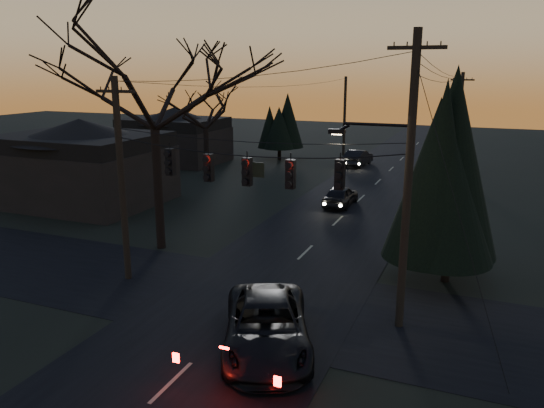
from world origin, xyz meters
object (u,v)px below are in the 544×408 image
at_px(utility_pole_left, 129,278).
at_px(sedan_oncoming_b, 358,158).
at_px(utility_pole_far_r, 454,178).
at_px(bare_tree_left, 152,78).
at_px(evergreen_right, 454,177).
at_px(suv_near, 267,327).
at_px(utility_pole_right, 399,326).
at_px(sedan_oncoming_a, 341,196).
at_px(utility_pole_far_l, 343,155).

relative_size(utility_pole_left, sedan_oncoming_b, 1.91).
distance_m(utility_pole_far_r, bare_tree_left, 28.32).
distance_m(utility_pole_far_r, evergreen_right, 23.61).
bearing_deg(suv_near, bare_tree_left, 117.19).
xyz_separation_m(utility_pole_far_r, suv_near, (-3.68, -31.23, 0.80)).
bearing_deg(suv_near, utility_pole_right, 17.75).
distance_m(utility_pole_right, utility_pole_far_r, 28.00).
xyz_separation_m(bare_tree_left, sedan_oncoming_a, (6.18, 11.53, -7.64)).
bearing_deg(utility_pole_far_r, sedan_oncoming_b, 163.45).
xyz_separation_m(utility_pole_right, utility_pole_left, (-11.50, 0.00, 0.00)).
xyz_separation_m(utility_pole_right, sedan_oncoming_a, (-6.30, 15.51, 0.68)).
distance_m(utility_pole_left, suv_near, 8.50).
distance_m(sedan_oncoming_a, sedan_oncoming_b, 15.26).
height_order(utility_pole_right, sedan_oncoming_a, utility_pole_right).
bearing_deg(utility_pole_far_l, utility_pole_right, -72.28).
xyz_separation_m(utility_pole_left, sedan_oncoming_b, (2.80, 30.58, 0.73)).
bearing_deg(utility_pole_far_r, utility_pole_right, -90.00).
relative_size(utility_pole_far_r, utility_pole_far_l, 1.06).
height_order(utility_pole_far_r, bare_tree_left, bare_tree_left).
bearing_deg(bare_tree_left, suv_near, -39.29).
distance_m(evergreen_right, suv_near, 10.11).
bearing_deg(utility_pole_far_l, utility_pole_far_r, -34.82).
bearing_deg(bare_tree_left, sedan_oncoming_b, 81.91).
bearing_deg(evergreen_right, suv_near, -120.90).
xyz_separation_m(utility_pole_far_l, evergreen_right, (12.66, -31.15, 4.50)).
distance_m(utility_pole_right, evergreen_right, 6.71).
relative_size(utility_pole_left, utility_pole_far_l, 1.06).
distance_m(utility_pole_far_l, bare_tree_left, 33.10).
bearing_deg(utility_pole_far_l, sedan_oncoming_a, -75.76).
height_order(utility_pole_far_r, evergreen_right, evergreen_right).
bearing_deg(evergreen_right, utility_pole_right, -103.40).
relative_size(utility_pole_far_r, bare_tree_left, 0.71).
bearing_deg(sedan_oncoming_a, utility_pole_far_l, -74.43).
bearing_deg(evergreen_right, sedan_oncoming_b, 110.96).
relative_size(bare_tree_left, evergreen_right, 1.53).
distance_m(utility_pole_far_l, suv_near, 40.01).
xyz_separation_m(utility_pole_far_l, sedan_oncoming_a, (5.20, -20.49, 0.68)).
bearing_deg(sedan_oncoming_a, utility_pole_right, 113.44).
height_order(utility_pole_left, sedan_oncoming_b, utility_pole_left).
bearing_deg(utility_pole_left, bare_tree_left, 103.88).
bearing_deg(sedan_oncoming_b, suv_near, 103.93).
relative_size(utility_pole_far_l, bare_tree_left, 0.67).
bearing_deg(bare_tree_left, utility_pole_far_r, 62.54).
bearing_deg(suv_near, utility_pole_far_l, 77.76).
relative_size(utility_pole_left, evergreen_right, 1.09).
bearing_deg(bare_tree_left, sedan_oncoming_a, 61.81).
bearing_deg(bare_tree_left, utility_pole_left, -76.12).
bearing_deg(sedan_oncoming_a, bare_tree_left, 63.14).
height_order(utility_pole_right, utility_pole_far_r, utility_pole_right).
xyz_separation_m(evergreen_right, sedan_oncoming_b, (-9.86, 25.74, -3.76)).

